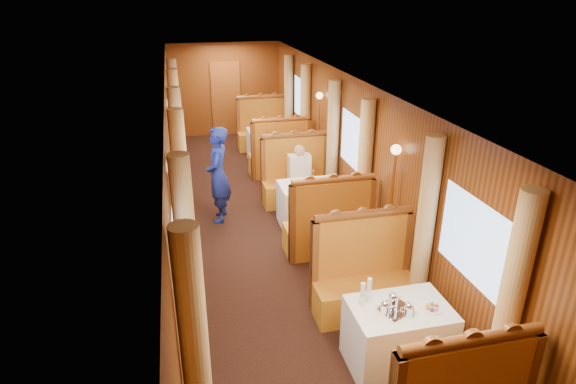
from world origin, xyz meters
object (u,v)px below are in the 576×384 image
object	(u,v)px
banquette_far_aft	(263,132)
table_far	(271,145)
teapot_right	(408,311)
rose_vase_mid	(313,174)
banquette_mid_aft	(296,181)
table_mid	(310,205)
banquette_mid_fwd	(328,229)
table_near	(398,336)
banquette_near_aft	(363,281)
teapot_left	(385,309)
banquette_far_fwd	(280,157)
tea_tray	(396,310)
steward	(218,175)
fruit_plate	(432,308)
teapot_back	(393,302)
rose_vase_far	(272,122)
passenger	(300,170)

from	to	relation	value
banquette_far_aft	table_far	bearing A→B (deg)	-90.00
teapot_right	rose_vase_mid	xyz separation A→B (m)	(0.03, 3.67, 0.12)
banquette_mid_aft	table_mid	bearing A→B (deg)	-90.00
banquette_mid_fwd	teapot_right	size ratio (longest dim) A/B	8.77
banquette_mid_fwd	banquette_mid_aft	xyz separation A→B (m)	(0.00, 2.03, 0.00)
table_near	banquette_near_aft	distance (m)	1.02
banquette_near_aft	teapot_left	distance (m)	1.17
table_near	banquette_far_fwd	xyz separation A→B (m)	(0.00, 5.99, 0.05)
banquette_near_aft	rose_vase_mid	size ratio (longest dim) A/B	3.72
rose_vase_mid	table_mid	bearing A→B (deg)	-147.29
banquette_far_aft	banquette_far_fwd	bearing A→B (deg)	-90.00
tea_tray	steward	world-z (taller)	steward
teapot_right	steward	size ratio (longest dim) A/B	0.09
teapot_right	table_far	bearing A→B (deg)	110.77
table_near	tea_tray	bearing A→B (deg)	-149.63
banquette_mid_aft	rose_vase_mid	bearing A→B (deg)	-87.69
tea_tray	teapot_right	size ratio (longest dim) A/B	2.23
teapot_left	steward	world-z (taller)	steward
fruit_plate	banquette_far_aft	bearing A→B (deg)	92.08
teapot_back	banquette_mid_fwd	bearing A→B (deg)	75.95
banquette_far_aft	steward	world-z (taller)	steward
banquette_mid_fwd	table_far	size ratio (longest dim) A/B	1.28
banquette_near_aft	steward	bearing A→B (deg)	116.28
banquette_far_aft	banquette_near_aft	bearing A→B (deg)	-90.00
table_mid	rose_vase_far	size ratio (longest dim) A/B	2.92
banquette_far_fwd	teapot_left	distance (m)	6.07
table_far	passenger	distance (m)	2.78
banquette_near_aft	banquette_mid_aft	size ratio (longest dim) A/B	1.00
teapot_back	rose_vase_mid	world-z (taller)	rose_vase_mid
fruit_plate	rose_vase_far	world-z (taller)	rose_vase_far
rose_vase_far	steward	xyz separation A→B (m)	(-1.54, -2.95, -0.08)
table_mid	teapot_right	size ratio (longest dim) A/B	6.87
table_near	table_mid	size ratio (longest dim) A/B	1.00
steward	teapot_left	bearing A→B (deg)	28.73
fruit_plate	table_mid	bearing A→B (deg)	94.68
banquette_mid_fwd	rose_vase_far	world-z (taller)	banquette_mid_fwd
banquette_near_aft	tea_tray	distance (m)	1.11
banquette_mid_aft	passenger	xyz separation A→B (m)	(-0.00, -0.27, 0.32)
steward	banquette_far_fwd	bearing A→B (deg)	153.27
tea_tray	banquette_mid_aft	bearing A→B (deg)	89.11
banquette_near_aft	table_far	size ratio (longest dim) A/B	1.28
banquette_mid_fwd	rose_vase_mid	world-z (taller)	banquette_mid_fwd
banquette_mid_fwd	steward	size ratio (longest dim) A/B	0.79
table_mid	fruit_plate	bearing A→B (deg)	-85.32
teapot_back	steward	bearing A→B (deg)	97.31
teapot_right	banquette_far_fwd	bearing A→B (deg)	110.78
banquette_mid_aft	tea_tray	bearing A→B (deg)	-90.89
teapot_left	teapot_back	xyz separation A→B (m)	(0.13, 0.09, 0.01)
tea_tray	teapot_back	size ratio (longest dim) A/B	2.00
banquette_far_fwd	banquette_mid_fwd	bearing A→B (deg)	-90.00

